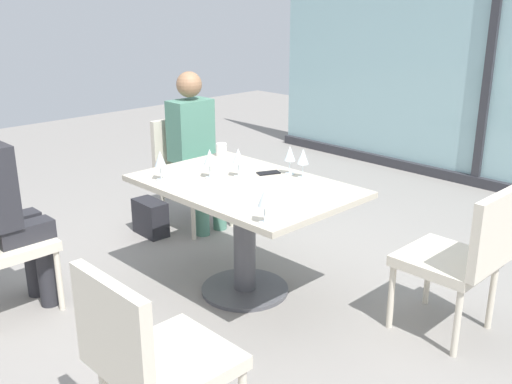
{
  "coord_description": "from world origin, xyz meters",
  "views": [
    {
      "loc": [
        2.48,
        -2.31,
        1.81
      ],
      "look_at": [
        0.0,
        0.1,
        0.65
      ],
      "focal_mm": 41.15,
      "sensor_mm": 36.0,
      "label": 1
    }
  ],
  "objects_px": {
    "chair_far_right": "(464,253)",
    "handbag_0": "(150,218)",
    "person_front_left": "(2,200)",
    "cell_phone_on_table": "(268,173)",
    "chair_far_left": "(188,166)",
    "wine_glass_5": "(238,157)",
    "wine_glass_4": "(303,157)",
    "chair_front_right": "(150,355)",
    "wine_glass_1": "(210,157)",
    "wine_glass_3": "(265,198)",
    "person_far_left": "(196,144)",
    "wine_glass_2": "(290,154)",
    "dining_table_main": "(244,211)",
    "coffee_cup": "(221,150)",
    "wine_glass_0": "(160,160)"
  },
  "relations": [
    {
      "from": "wine_glass_1",
      "to": "handbag_0",
      "type": "bearing_deg",
      "value": 168.92
    },
    {
      "from": "chair_far_left",
      "to": "cell_phone_on_table",
      "type": "xyz_separation_m",
      "value": [
        1.15,
        -0.24,
        0.24
      ]
    },
    {
      "from": "chair_far_right",
      "to": "wine_glass_3",
      "type": "height_order",
      "value": "wine_glass_3"
    },
    {
      "from": "chair_far_left",
      "to": "wine_glass_4",
      "type": "bearing_deg",
      "value": -6.52
    },
    {
      "from": "chair_far_right",
      "to": "wine_glass_3",
      "type": "bearing_deg",
      "value": -126.37
    },
    {
      "from": "wine_glass_2",
      "to": "wine_glass_4",
      "type": "bearing_deg",
      "value": 0.83
    },
    {
      "from": "person_front_left",
      "to": "handbag_0",
      "type": "height_order",
      "value": "person_front_left"
    },
    {
      "from": "wine_glass_1",
      "to": "handbag_0",
      "type": "xyz_separation_m",
      "value": [
        -0.99,
        0.19,
        -0.72
      ]
    },
    {
      "from": "cell_phone_on_table",
      "to": "handbag_0",
      "type": "bearing_deg",
      "value": -150.3
    },
    {
      "from": "wine_glass_2",
      "to": "coffee_cup",
      "type": "bearing_deg",
      "value": -178.85
    },
    {
      "from": "chair_far_left",
      "to": "wine_glass_2",
      "type": "distance_m",
      "value": 1.32
    },
    {
      "from": "chair_front_right",
      "to": "wine_glass_0",
      "type": "bearing_deg",
      "value": 142.37
    },
    {
      "from": "person_front_left",
      "to": "chair_far_left",
      "type": "bearing_deg",
      "value": 103.42
    },
    {
      "from": "chair_front_right",
      "to": "person_front_left",
      "type": "bearing_deg",
      "value": 176.11
    },
    {
      "from": "chair_front_right",
      "to": "coffee_cup",
      "type": "bearing_deg",
      "value": 131.28
    },
    {
      "from": "person_front_left",
      "to": "wine_glass_1",
      "type": "distance_m",
      "value": 1.22
    },
    {
      "from": "handbag_0",
      "to": "cell_phone_on_table",
      "type": "bearing_deg",
      "value": 8.75
    },
    {
      "from": "coffee_cup",
      "to": "wine_glass_0",
      "type": "bearing_deg",
      "value": -74.5
    },
    {
      "from": "dining_table_main",
      "to": "chair_far_left",
      "type": "height_order",
      "value": "chair_far_left"
    },
    {
      "from": "dining_table_main",
      "to": "wine_glass_5",
      "type": "xyz_separation_m",
      "value": [
        -0.12,
        0.06,
        0.31
      ]
    },
    {
      "from": "person_front_left",
      "to": "cell_phone_on_table",
      "type": "distance_m",
      "value": 1.59
    },
    {
      "from": "chair_front_right",
      "to": "wine_glass_5",
      "type": "bearing_deg",
      "value": 125.06
    },
    {
      "from": "dining_table_main",
      "to": "wine_glass_0",
      "type": "bearing_deg",
      "value": -141.1
    },
    {
      "from": "cell_phone_on_table",
      "to": "wine_glass_5",
      "type": "bearing_deg",
      "value": -89.77
    },
    {
      "from": "wine_glass_1",
      "to": "wine_glass_3",
      "type": "relative_size",
      "value": 1.0
    },
    {
      "from": "chair_front_right",
      "to": "wine_glass_3",
      "type": "xyz_separation_m",
      "value": [
        -0.25,
        0.88,
        0.37
      ]
    },
    {
      "from": "chair_far_right",
      "to": "wine_glass_3",
      "type": "distance_m",
      "value": 1.14
    },
    {
      "from": "wine_glass_5",
      "to": "wine_glass_4",
      "type": "bearing_deg",
      "value": 43.26
    },
    {
      "from": "wine_glass_4",
      "to": "coffee_cup",
      "type": "xyz_separation_m",
      "value": [
        -0.75,
        -0.01,
        -0.09
      ]
    },
    {
      "from": "wine_glass_0",
      "to": "wine_glass_4",
      "type": "bearing_deg",
      "value": 49.14
    },
    {
      "from": "dining_table_main",
      "to": "wine_glass_5",
      "type": "relative_size",
      "value": 7.21
    },
    {
      "from": "chair_far_left",
      "to": "person_far_left",
      "type": "relative_size",
      "value": 0.69
    },
    {
      "from": "wine_glass_4",
      "to": "cell_phone_on_table",
      "type": "height_order",
      "value": "wine_glass_4"
    },
    {
      "from": "chair_far_left",
      "to": "chair_front_right",
      "type": "height_order",
      "value": "same"
    },
    {
      "from": "chair_far_right",
      "to": "handbag_0",
      "type": "relative_size",
      "value": 2.9
    },
    {
      "from": "chair_far_left",
      "to": "wine_glass_1",
      "type": "height_order",
      "value": "wine_glass_1"
    },
    {
      "from": "wine_glass_3",
      "to": "dining_table_main",
      "type": "bearing_deg",
      "value": 145.61
    },
    {
      "from": "wine_glass_4",
      "to": "handbag_0",
      "type": "bearing_deg",
      "value": -170.87
    },
    {
      "from": "dining_table_main",
      "to": "wine_glass_3",
      "type": "distance_m",
      "value": 0.74
    },
    {
      "from": "wine_glass_2",
      "to": "wine_glass_0",
      "type": "bearing_deg",
      "value": -125.11
    },
    {
      "from": "wine_glass_0",
      "to": "wine_glass_4",
      "type": "height_order",
      "value": "same"
    },
    {
      "from": "person_front_left",
      "to": "wine_glass_0",
      "type": "relative_size",
      "value": 6.81
    },
    {
      "from": "person_far_left",
      "to": "wine_glass_2",
      "type": "relative_size",
      "value": 6.81
    },
    {
      "from": "dining_table_main",
      "to": "person_far_left",
      "type": "xyz_separation_m",
      "value": [
        -1.09,
        0.5,
        0.15
      ]
    },
    {
      "from": "wine_glass_1",
      "to": "wine_glass_2",
      "type": "bearing_deg",
      "value": 54.9
    },
    {
      "from": "wine_glass_5",
      "to": "handbag_0",
      "type": "distance_m",
      "value": 1.31
    },
    {
      "from": "wine_glass_1",
      "to": "wine_glass_3",
      "type": "bearing_deg",
      "value": -21.04
    },
    {
      "from": "wine_glass_3",
      "to": "wine_glass_5",
      "type": "relative_size",
      "value": 1.0
    },
    {
      "from": "wine_glass_3",
      "to": "cell_phone_on_table",
      "type": "relative_size",
      "value": 1.28
    },
    {
      "from": "chair_far_right",
      "to": "person_front_left",
      "type": "distance_m",
      "value": 2.59
    }
  ]
}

